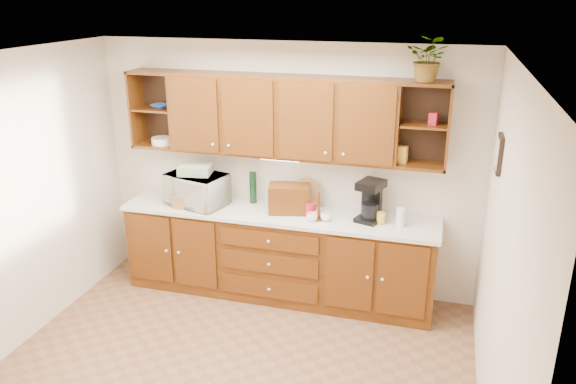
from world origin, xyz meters
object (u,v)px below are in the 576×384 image
Objects in this scene: bread_box at (289,198)px; coffee_maker at (371,201)px; potted_plant at (429,59)px; microwave at (196,189)px.

coffee_maker reaches higher than bread_box.
bread_box is 1.01× the size of potted_plant.
microwave is at bearing -177.07° from potted_plant.
microwave is at bearing 169.99° from bread_box.
potted_plant is at bearing -11.15° from bread_box.
coffee_maker is (1.80, 0.08, 0.03)m from microwave.
microwave is 2.64m from potted_plant.
microwave is 1.48× the size of potted_plant.
coffee_maker is 1.43m from potted_plant.
bread_box is (0.99, 0.06, -0.02)m from microwave.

